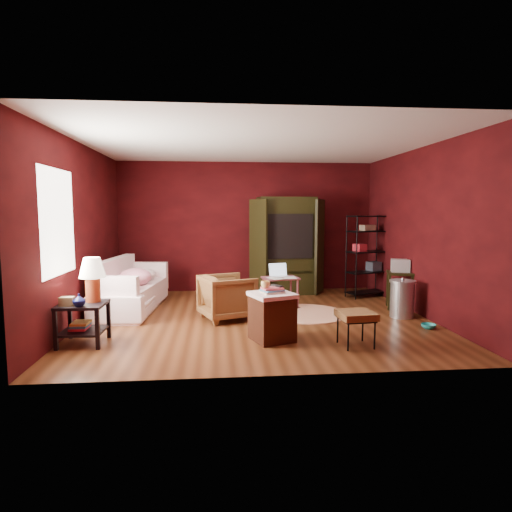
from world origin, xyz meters
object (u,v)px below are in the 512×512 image
(sofa, at_px, (132,286))
(armchair, at_px, (227,295))
(laptop_desk, at_px, (280,280))
(wire_shelving, at_px, (367,252))
(side_table, at_px, (88,292))
(tv_armoire, at_px, (286,244))
(hamper, at_px, (272,316))

(sofa, bearing_deg, armchair, -111.67)
(armchair, bearing_deg, laptop_desk, -69.62)
(wire_shelving, bearing_deg, side_table, -169.95)
(sofa, distance_m, armchair, 1.85)
(laptop_desk, height_order, tv_armoire, tv_armoire)
(side_table, bearing_deg, wire_shelving, 29.43)
(armchair, bearing_deg, sofa, 43.74)
(sofa, height_order, hamper, sofa)
(side_table, distance_m, laptop_desk, 3.46)
(wire_shelving, bearing_deg, tv_armoire, 143.61)
(tv_armoire, bearing_deg, hamper, -106.58)
(hamper, distance_m, laptop_desk, 2.12)
(hamper, xyz_separation_m, tv_armoire, (0.72, 3.28, 0.72))
(hamper, relative_size, laptop_desk, 0.96)
(armchair, height_order, hamper, armchair)
(side_table, height_order, wire_shelving, wire_shelving)
(armchair, xyz_separation_m, laptop_desk, (0.99, 0.86, 0.08))
(tv_armoire, bearing_deg, side_table, -139.13)
(sofa, xyz_separation_m, hamper, (2.24, -2.01, -0.09))
(sofa, xyz_separation_m, wire_shelving, (4.55, 0.79, 0.48))
(side_table, relative_size, laptop_desk, 1.46)
(laptop_desk, bearing_deg, tv_armoire, 65.34)
(sofa, xyz_separation_m, side_table, (-0.19, -1.89, 0.25))
(sofa, bearing_deg, side_table, 178.12)
(hamper, distance_m, tv_armoire, 3.44)
(sofa, height_order, laptop_desk, sofa)
(sofa, distance_m, tv_armoire, 3.29)
(armchair, distance_m, tv_armoire, 2.54)
(laptop_desk, height_order, wire_shelving, wire_shelving)
(armchair, height_order, wire_shelving, wire_shelving)
(side_table, height_order, laptop_desk, side_table)
(armchair, relative_size, wire_shelving, 0.48)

